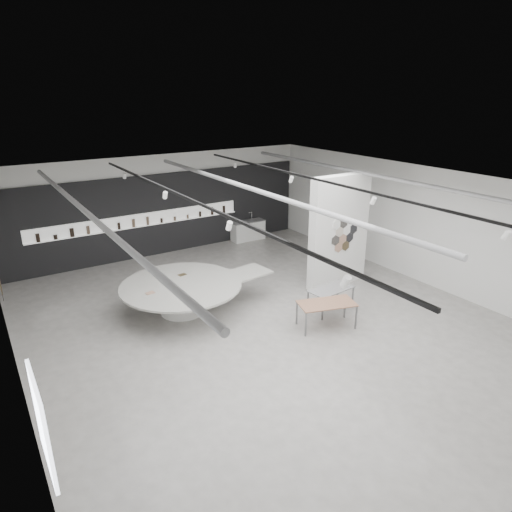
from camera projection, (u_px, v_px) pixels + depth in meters
room at (262, 253)px, 11.78m from camera, size 12.02×14.02×3.82m
back_wall_display at (163, 214)px, 17.45m from camera, size 11.80×0.27×3.10m
partition_column at (339, 231)px, 14.49m from camera, size 2.20×0.38×3.60m
display_island at (184, 293)px, 13.02m from camera, size 4.68×3.82×0.88m
sample_table_wood at (327, 305)px, 12.14m from camera, size 1.66×1.17×0.71m
sample_table_stone at (331, 290)px, 13.07m from camera, size 1.38×0.78×0.68m
kitchen_counter at (248, 230)px, 19.36m from camera, size 1.47×0.59×1.15m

